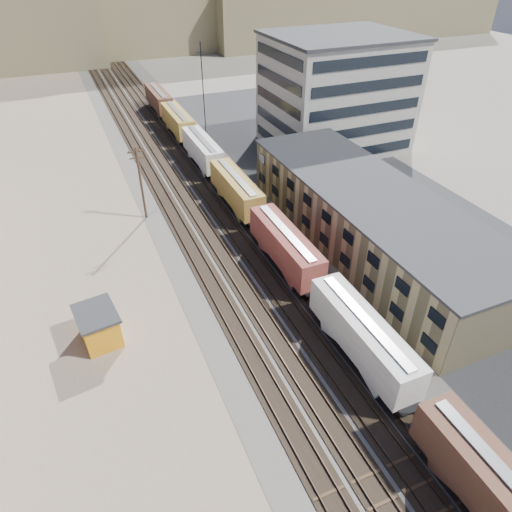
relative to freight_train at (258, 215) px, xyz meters
name	(u,v)px	position (x,y,z in m)	size (l,w,h in m)	color
ground	(389,467)	(-3.80, -32.41, -2.79)	(300.00, 300.00, 0.00)	#6B6356
ballast_bed	(190,182)	(-3.80, 17.59, -2.76)	(18.00, 200.00, 0.06)	#4C4742
dirt_yard	(57,244)	(-23.80, 7.59, -2.78)	(24.00, 180.00, 0.03)	#846F5A
asphalt_lot	(366,198)	(18.20, 2.59, -2.77)	(26.00, 120.00, 0.04)	#232326
rail_tracks	(187,183)	(-4.35, 17.59, -2.68)	(11.40, 200.00, 0.24)	black
freight_train	(258,215)	(0.00, 0.00, 0.00)	(3.00, 119.74, 4.46)	black
warehouse	(369,218)	(11.18, -7.41, 0.86)	(12.40, 40.40, 7.25)	tan
office_tower	(336,93)	(24.15, 22.55, 6.47)	(22.60, 18.60, 18.45)	#9E998E
utility_pole_north	(141,182)	(-12.30, 9.59, 2.50)	(2.20, 0.32, 10.00)	#382619
radio_mast	(204,101)	(2.20, 27.59, 6.33)	(1.20, 0.16, 18.00)	black
maintenance_shed	(99,326)	(-20.95, -11.32, -1.08)	(4.12, 5.01, 3.35)	orange
parked_car_blue	(343,157)	(22.24, 15.54, -2.06)	(2.43, 5.26, 1.46)	navy
parked_car_far	(358,145)	(27.47, 18.98, -2.09)	(1.66, 4.12, 1.40)	white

